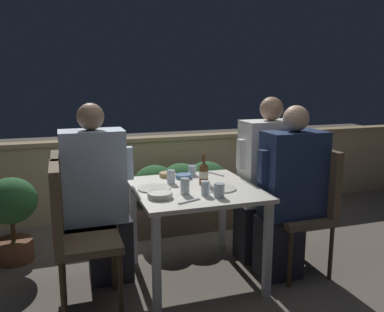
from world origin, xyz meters
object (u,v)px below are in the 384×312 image
chair_left_far (71,209)px  chair_right_far (286,188)px  person_white_polo (266,179)px  potted_plant (11,211)px  chair_right_near (311,199)px  person_blue_shirt (99,195)px  person_navy_jumper (289,193)px  chair_left_near (71,225)px  beer_bottle (204,173)px

chair_left_far → chair_right_far: size_ratio=1.00×
person_white_polo → potted_plant: (-2.01, 0.57, -0.24)m
chair_right_near → person_white_polo: (-0.21, 0.34, 0.09)m
person_blue_shirt → potted_plant: size_ratio=1.88×
person_navy_jumper → potted_plant: person_navy_jumper is taller
chair_left_far → person_navy_jumper: (1.56, -0.35, 0.07)m
person_blue_shirt → chair_left_near: bearing=-121.8°
chair_left_near → chair_right_near: same height
person_blue_shirt → chair_right_far: 1.55m
chair_right_far → beer_bottle: bearing=-170.4°
chair_left_near → person_white_polo: bearing=11.8°
beer_bottle → person_navy_jumper: bearing=-18.9°
person_navy_jumper → chair_left_far: bearing=167.4°
chair_right_far → chair_left_far: bearing=179.7°
chair_left_near → chair_left_far: (0.01, 0.34, 0.00)m
potted_plant → chair_left_far: bearing=-51.1°
chair_right_far → person_white_polo: (-0.20, -0.00, 0.09)m
person_navy_jumper → person_white_polo: size_ratio=0.97×
chair_left_far → person_white_polo: 1.55m
chair_right_far → potted_plant: size_ratio=1.38×
chair_right_near → person_navy_jumper: bearing=-180.0°
person_white_polo → chair_left_near: bearing=-168.2°
person_navy_jumper → person_blue_shirt: bearing=165.6°
chair_right_near → person_navy_jumper: (-0.20, -0.00, 0.07)m
chair_left_far → beer_bottle: size_ratio=4.23×
chair_left_near → chair_left_far: bearing=88.9°
potted_plant → person_white_polo: bearing=-16.0°
chair_right_far → potted_plant: bearing=165.4°
potted_plant → chair_right_far: bearing=-14.6°
beer_bottle → chair_left_near: bearing=-168.8°
chair_left_far → person_white_polo: bearing=-0.4°
person_navy_jumper → beer_bottle: person_navy_jumper is taller
chair_left_far → chair_right_near: bearing=-11.2°
potted_plant → chair_right_near: bearing=-22.4°
chair_right_near → person_navy_jumper: size_ratio=0.75×
potted_plant → person_blue_shirt: bearing=-40.7°
person_navy_jumper → chair_right_far: (0.19, 0.34, -0.07)m
person_blue_shirt → chair_right_far: (1.55, -0.01, -0.08)m
person_white_polo → potted_plant: person_white_polo is taller
chair_left_near → person_navy_jumper: size_ratio=0.75×
chair_left_far → person_blue_shirt: person_blue_shirt is taller
chair_left_near → chair_left_far: 0.34m
chair_left_near → chair_right_far: (1.76, 0.33, 0.00)m
chair_left_near → chair_left_far: same height
chair_right_near → person_blue_shirt: bearing=167.4°
person_white_polo → beer_bottle: bearing=-167.3°
chair_right_far → person_white_polo: person_white_polo is taller
beer_bottle → potted_plant: size_ratio=0.33×
person_blue_shirt → person_navy_jumper: bearing=-14.4°
chair_right_far → person_white_polo: 0.22m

